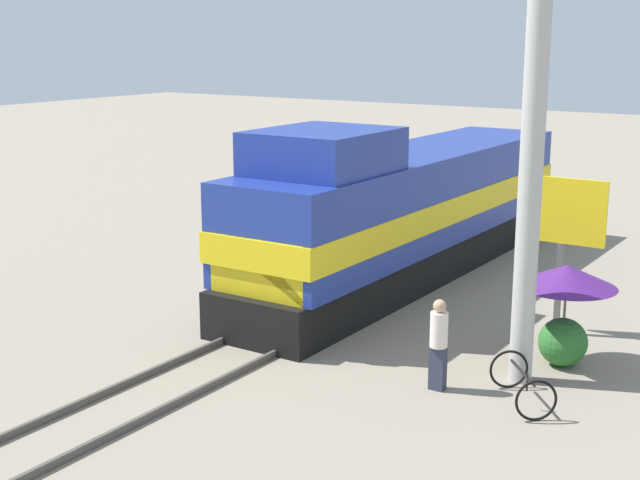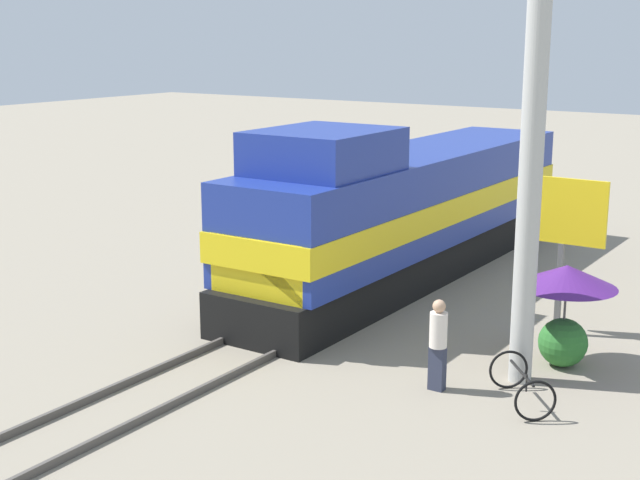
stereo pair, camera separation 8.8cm
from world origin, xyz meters
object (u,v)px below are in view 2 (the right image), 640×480
Objects in this scene: person_bystander at (438,341)px; bicycle at (521,384)px; vendor_umbrella at (567,276)px; utility_pole at (534,110)px; billboard_sign at (563,220)px; locomotive at (405,211)px.

bicycle is at bearing 8.35° from person_bystander.
bicycle is (0.03, -2.33, -1.51)m from vendor_umbrella.
utility_pole is 5.02m from bicycle.
person_bystander is at bearing -100.25° from billboard_sign.
person_bystander is 1.07× the size of bicycle.
vendor_umbrella is 2.16m from billboard_sign.
utility_pole is 4.64m from person_bystander.
utility_pole is (5.50, -5.38, 3.37)m from locomotive.
utility_pole reaches higher than locomotive.
vendor_umbrella is 0.60× the size of billboard_sign.
billboard_sign reaches higher than bicycle.
locomotive reaches higher than person_bystander.
person_bystander is at bearing -131.30° from utility_pole.
locomotive is 8.27× the size of person_bystander.
person_bystander is (-0.80, -4.45, -1.65)m from billboard_sign.
utility_pole is at bearing 48.70° from person_bystander.
billboard_sign is (5.15, -2.24, 0.72)m from locomotive.
utility_pole reaches higher than vendor_umbrella.
utility_pole is 2.93× the size of billboard_sign.
bicycle is at bearing -89.33° from vendor_umbrella.
locomotive is 5.66m from billboard_sign.
billboard_sign is at bearing 60.80° from bicycle.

